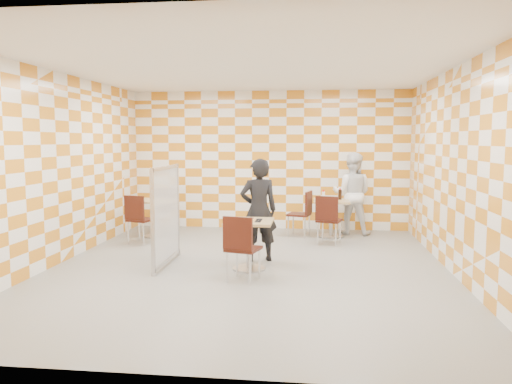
# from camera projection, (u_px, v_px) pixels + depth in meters

# --- Properties ---
(room_shell) EXTENTS (7.00, 7.00, 7.00)m
(room_shell) POSITION_uv_depth(u_px,v_px,m) (252.00, 168.00, 7.95)
(room_shell) COLOR gray
(room_shell) RESTS_ON ground
(main_table) EXTENTS (0.70, 0.70, 0.75)m
(main_table) POSITION_uv_depth(u_px,v_px,m) (249.00, 236.00, 7.46)
(main_table) COLOR tan
(main_table) RESTS_ON ground
(second_table) EXTENTS (0.70, 0.70, 0.75)m
(second_table) POSITION_uv_depth(u_px,v_px,m) (331.00, 212.00, 9.97)
(second_table) COLOR tan
(second_table) RESTS_ON ground
(empty_table) EXTENTS (0.70, 0.70, 0.75)m
(empty_table) POSITION_uv_depth(u_px,v_px,m) (156.00, 212.00, 10.00)
(empty_table) COLOR tan
(empty_table) RESTS_ON ground
(chair_main_front) EXTENTS (0.52, 0.52, 0.92)m
(chair_main_front) POSITION_uv_depth(u_px,v_px,m) (241.00, 243.00, 6.77)
(chair_main_front) COLOR #37120B
(chair_main_front) RESTS_ON ground
(chair_second_front) EXTENTS (0.52, 0.53, 0.92)m
(chair_second_front) POSITION_uv_depth(u_px,v_px,m) (328.00, 216.00, 9.18)
(chair_second_front) COLOR #37120B
(chair_second_front) RESTS_ON ground
(chair_second_side) EXTENTS (0.52, 0.51, 0.92)m
(chair_second_side) POSITION_uv_depth(u_px,v_px,m) (303.00, 210.00, 9.98)
(chair_second_side) COLOR #37120B
(chair_second_side) RESTS_ON ground
(chair_empty_near) EXTENTS (0.52, 0.53, 0.92)m
(chair_empty_near) POSITION_uv_depth(u_px,v_px,m) (138.00, 215.00, 9.27)
(chair_empty_near) COLOR #37120B
(chair_empty_near) RESTS_ON ground
(chair_empty_far) EXTENTS (0.46, 0.47, 0.92)m
(chair_empty_far) POSITION_uv_depth(u_px,v_px,m) (163.00, 206.00, 10.59)
(chair_empty_far) COLOR #37120B
(chair_empty_far) RESTS_ON ground
(partition) EXTENTS (0.08, 1.38, 1.55)m
(partition) POSITION_uv_depth(u_px,v_px,m) (166.00, 215.00, 7.72)
(partition) COLOR white
(partition) RESTS_ON ground
(man_dark) EXTENTS (0.69, 0.56, 1.65)m
(man_dark) POSITION_uv_depth(u_px,v_px,m) (259.00, 210.00, 7.98)
(man_dark) COLOR black
(man_dark) RESTS_ON ground
(man_white) EXTENTS (0.91, 0.76, 1.68)m
(man_white) POSITION_uv_depth(u_px,v_px,m) (352.00, 194.00, 10.28)
(man_white) COLOR white
(man_white) RESTS_ON ground
(pizza_on_foil) EXTENTS (0.40, 0.40, 0.04)m
(pizza_on_foil) POSITION_uv_depth(u_px,v_px,m) (249.00, 219.00, 7.42)
(pizza_on_foil) COLOR silver
(pizza_on_foil) RESTS_ON main_table
(sport_bottle) EXTENTS (0.06, 0.06, 0.20)m
(sport_bottle) POSITION_uv_depth(u_px,v_px,m) (323.00, 195.00, 10.00)
(sport_bottle) COLOR white
(sport_bottle) RESTS_ON second_table
(soda_bottle) EXTENTS (0.07, 0.07, 0.23)m
(soda_bottle) POSITION_uv_depth(u_px,v_px,m) (340.00, 194.00, 10.01)
(soda_bottle) COLOR black
(soda_bottle) RESTS_ON second_table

